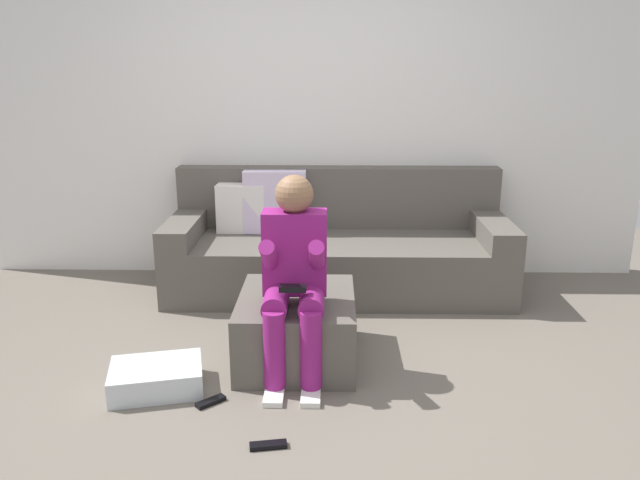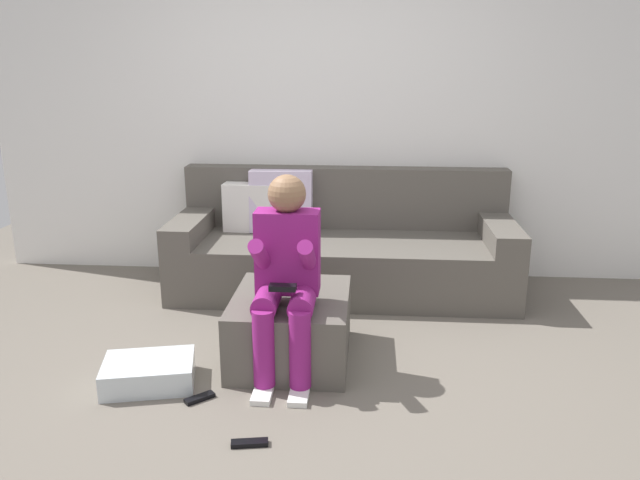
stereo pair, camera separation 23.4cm
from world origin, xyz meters
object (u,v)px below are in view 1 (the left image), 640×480
(remote_by_storage_bin, at_px, (211,402))
(person_seated, at_px, (294,272))
(couch_sectional, at_px, (334,249))
(storage_bin, at_px, (156,378))
(ottoman, at_px, (297,328))
(remote_near_ottoman, at_px, (268,445))

(remote_by_storage_bin, bearing_deg, person_seated, -3.57)
(couch_sectional, relative_size, storage_bin, 5.26)
(couch_sectional, bearing_deg, person_seated, -99.15)
(person_seated, bearing_deg, storage_bin, -165.44)
(remote_by_storage_bin, bearing_deg, couch_sectional, 27.62)
(person_seated, height_order, storage_bin, person_seated)
(ottoman, height_order, storage_bin, ottoman)
(ottoman, bearing_deg, storage_bin, -152.53)
(couch_sectional, xyz_separation_m, remote_near_ottoman, (-0.30, -2.06, -0.30))
(couch_sectional, height_order, person_seated, person_seated)
(person_seated, xyz_separation_m, remote_near_ottoman, (-0.08, -0.69, -0.58))
(storage_bin, relative_size, remote_near_ottoman, 2.81)
(couch_sectional, bearing_deg, ottoman, -100.55)
(remote_near_ottoman, height_order, remote_by_storage_bin, same)
(couch_sectional, relative_size, ottoman, 3.24)
(storage_bin, bearing_deg, couch_sectional, 58.87)
(storage_bin, height_order, remote_near_ottoman, storage_bin)
(ottoman, distance_m, storage_bin, 0.82)
(storage_bin, height_order, remote_by_storage_bin, storage_bin)
(person_seated, relative_size, remote_by_storage_bin, 7.03)
(person_seated, height_order, remote_near_ottoman, person_seated)
(person_seated, bearing_deg, remote_by_storage_bin, -141.60)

